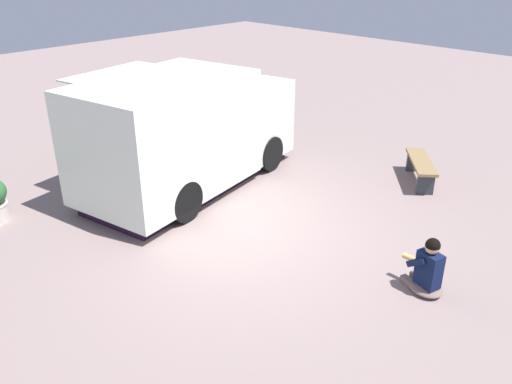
% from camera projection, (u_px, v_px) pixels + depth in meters
% --- Properties ---
extents(ground_plane, '(40.00, 40.00, 0.00)m').
position_uv_depth(ground_plane, '(241.00, 235.00, 9.28)').
color(ground_plane, gray).
extents(food_truck, '(5.28, 3.20, 2.40)m').
position_uv_depth(food_truck, '(186.00, 134.00, 10.69)').
color(food_truck, silver).
rests_on(food_truck, ground_plane).
extents(person_customer, '(0.57, 0.77, 0.91)m').
position_uv_depth(person_customer, '(427.00, 271.00, 7.64)').
color(person_customer, '#755E5A').
rests_on(person_customer, ground_plane).
extents(plaza_bench, '(1.45, 1.28, 0.50)m').
position_uv_depth(plaza_bench, '(421.00, 166.00, 11.18)').
color(plaza_bench, olive).
rests_on(plaza_bench, ground_plane).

